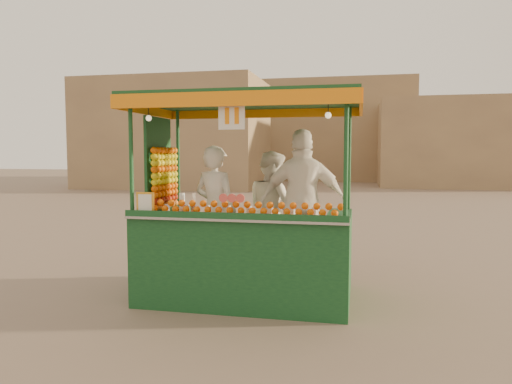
% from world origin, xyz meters
% --- Properties ---
extents(ground, '(90.00, 90.00, 0.00)m').
position_xyz_m(ground, '(0.00, 0.00, 0.00)').
color(ground, '#746153').
rests_on(ground, ground).
extents(building_left, '(10.00, 6.00, 6.00)m').
position_xyz_m(building_left, '(-9.00, 20.00, 3.00)').
color(building_left, '#9B7E58').
rests_on(building_left, ground).
extents(building_right, '(9.00, 6.00, 5.00)m').
position_xyz_m(building_right, '(7.00, 24.00, 2.50)').
color(building_right, '#9B7E58').
rests_on(building_right, ground).
extents(building_center, '(14.00, 7.00, 7.00)m').
position_xyz_m(building_center, '(-2.00, 30.00, 3.50)').
color(building_center, '#9B7E58').
rests_on(building_center, ground).
extents(juice_cart, '(2.96, 1.92, 2.69)m').
position_xyz_m(juice_cart, '(-0.14, -0.01, 0.87)').
color(juice_cart, '#103B1D').
rests_on(juice_cart, ground).
extents(vendor_left, '(0.73, 0.58, 1.74)m').
position_xyz_m(vendor_left, '(-0.51, 0.07, 1.18)').
color(vendor_left, silver).
rests_on(vendor_left, ground).
extents(vendor_middle, '(0.99, 1.03, 1.67)m').
position_xyz_m(vendor_middle, '(0.19, 0.56, 1.15)').
color(vendor_middle, white).
rests_on(vendor_middle, ground).
extents(vendor_right, '(1.20, 0.63, 1.95)m').
position_xyz_m(vendor_right, '(0.67, 0.19, 1.29)').
color(vendor_right, white).
rests_on(vendor_right, ground).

